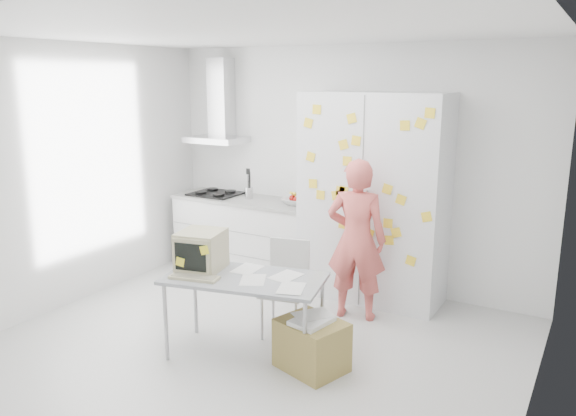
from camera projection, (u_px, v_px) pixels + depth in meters
The scene contains 10 objects.
floor at pixel (251, 350), 4.97m from camera, with size 4.50×4.00×0.02m, color silver.
walls at pixel (292, 186), 5.27m from camera, with size 4.52×4.01×2.70m.
ceiling at pixel (246, 30), 4.36m from camera, with size 4.50×4.00×0.02m, color white.
counter_run at pixel (246, 234), 6.88m from camera, with size 1.84×0.63×1.28m.
range_hood at pixel (220, 110), 6.88m from camera, with size 0.70×0.48×1.01m.
tall_cabinet at pixel (373, 198), 5.91m from camera, with size 1.50×0.68×2.20m.
person at pixel (356, 240), 5.46m from camera, with size 0.58×0.38×1.60m, color #DB5C55.
desk at pixel (216, 263), 4.78m from camera, with size 1.44×0.94×1.05m.
chair at pixel (286, 281), 5.20m from camera, with size 0.48×0.48×0.88m.
cardboard_box at pixel (312, 344), 4.58m from camera, with size 0.62×0.56×0.46m.
Camera 1 is at (2.56, -3.78, 2.33)m, focal length 35.00 mm.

